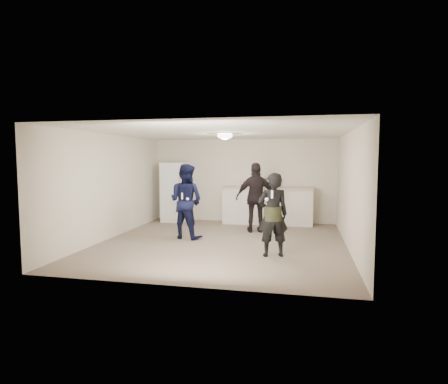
% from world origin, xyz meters
% --- Properties ---
extents(floor, '(6.00, 6.00, 0.00)m').
position_xyz_m(floor, '(0.00, 0.00, 0.00)').
color(floor, '#6B5B4C').
rests_on(floor, ground).
extents(ceiling, '(6.00, 6.00, 0.00)m').
position_xyz_m(ceiling, '(0.00, 0.00, 2.50)').
color(ceiling, silver).
rests_on(ceiling, wall_back).
extents(wall_back, '(6.00, 0.00, 6.00)m').
position_xyz_m(wall_back, '(0.00, 3.00, 1.25)').
color(wall_back, beige).
rests_on(wall_back, floor).
extents(wall_front, '(6.00, 0.00, 6.00)m').
position_xyz_m(wall_front, '(0.00, -3.00, 1.25)').
color(wall_front, beige).
rests_on(wall_front, floor).
extents(wall_left, '(0.00, 6.00, 6.00)m').
position_xyz_m(wall_left, '(-2.75, 0.00, 1.25)').
color(wall_left, beige).
rests_on(wall_left, floor).
extents(wall_right, '(0.00, 6.00, 6.00)m').
position_xyz_m(wall_right, '(2.75, 0.00, 1.25)').
color(wall_right, beige).
rests_on(wall_right, floor).
extents(counter, '(2.60, 0.56, 1.05)m').
position_xyz_m(counter, '(0.78, 2.67, 0.53)').
color(counter, beige).
rests_on(counter, floor).
extents(counter_top, '(2.68, 0.64, 0.04)m').
position_xyz_m(counter_top, '(0.78, 2.67, 1.07)').
color(counter_top, '#BAA790').
rests_on(counter_top, counter).
extents(fridge, '(0.70, 0.70, 1.80)m').
position_xyz_m(fridge, '(-2.05, 2.60, 0.90)').
color(fridge, white).
rests_on(fridge, floor).
extents(fridge_handle, '(0.02, 0.02, 0.60)m').
position_xyz_m(fridge_handle, '(-1.77, 2.23, 1.30)').
color(fridge_handle, silver).
rests_on(fridge_handle, fridge).
extents(ceiling_dome, '(0.36, 0.36, 0.16)m').
position_xyz_m(ceiling_dome, '(0.00, 0.30, 2.45)').
color(ceiling_dome, white).
rests_on(ceiling_dome, ceiling).
extents(shaker, '(0.08, 0.08, 0.17)m').
position_xyz_m(shaker, '(0.06, 2.55, 1.18)').
color(shaker, '#AAAAAE').
rests_on(shaker, counter_top).
extents(man, '(1.02, 0.88, 1.79)m').
position_xyz_m(man, '(-0.97, 0.34, 0.90)').
color(man, '#0F1442').
rests_on(man, floor).
extents(woman, '(0.70, 0.57, 1.65)m').
position_xyz_m(woman, '(1.22, -0.95, 0.83)').
color(woman, black).
rests_on(woman, floor).
extents(camo_shorts, '(0.34, 0.34, 0.28)m').
position_xyz_m(camo_shorts, '(1.22, -0.95, 0.85)').
color(camo_shorts, '#30391A').
rests_on(camo_shorts, woman).
extents(spectator, '(1.14, 0.69, 1.82)m').
position_xyz_m(spectator, '(0.60, 1.41, 0.91)').
color(spectator, black).
rests_on(spectator, floor).
extents(remote_man, '(0.04, 0.04, 0.15)m').
position_xyz_m(remote_man, '(-0.97, 0.06, 1.05)').
color(remote_man, white).
rests_on(remote_man, man).
extents(nunchuk_man, '(0.07, 0.07, 0.07)m').
position_xyz_m(nunchuk_man, '(-0.85, 0.09, 0.98)').
color(nunchuk_man, white).
rests_on(nunchuk_man, man).
extents(remote_woman, '(0.04, 0.04, 0.15)m').
position_xyz_m(remote_woman, '(1.22, -1.20, 1.25)').
color(remote_woman, white).
rests_on(remote_woman, woman).
extents(nunchuk_woman, '(0.07, 0.07, 0.07)m').
position_xyz_m(nunchuk_woman, '(1.12, -1.17, 1.15)').
color(nunchuk_woman, white).
rests_on(nunchuk_woman, woman).
extents(bottle_cluster, '(0.60, 0.37, 0.25)m').
position_xyz_m(bottle_cluster, '(0.76, 2.68, 1.20)').
color(bottle_cluster, brown).
rests_on(bottle_cluster, counter_top).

